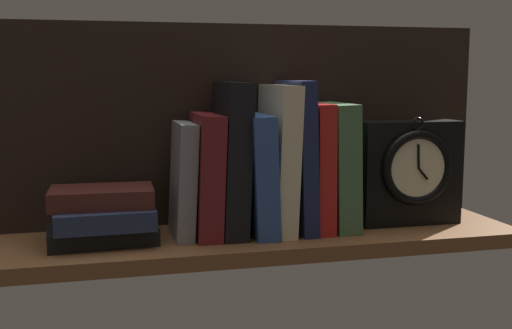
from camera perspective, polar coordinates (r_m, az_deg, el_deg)
ground_plane at (r=111.27cm, az=0.50°, el=-6.73°), size 89.99×22.57×2.50cm
back_panel at (r=118.34cm, az=-0.81°, el=3.63°), size 89.99×1.20×36.04cm
book_gray_chess at (r=108.06cm, az=-6.48°, el=-1.36°), size 3.94×12.17×19.23cm
book_maroon_dawkins at (r=108.52cm, az=-4.51°, el=-0.92°), size 4.86×14.86×20.65cm
book_black_skeptic at (r=108.96cm, az=-2.27°, el=0.53°), size 5.18×15.11×25.91cm
book_blue_modern at (r=110.31cm, az=-0.07°, el=-0.80°), size 4.72×16.93×20.45cm
book_cream_twain at (r=111.00cm, az=1.93°, el=0.54°), size 4.45×15.95×25.39cm
book_navy_bierce at (r=111.96cm, az=3.61°, el=0.77°), size 3.59×15.64×26.05cm
book_red_requiem at (r=113.23cm, az=5.14°, el=-0.15°), size 3.30×14.77×22.12cm
book_green_romantic at (r=114.59cm, az=6.99°, el=-0.10°), size 4.85×14.94×22.13cm
framed_clock at (r=119.48cm, az=13.44°, el=-0.63°), size 18.73×7.26×19.65cm
book_stack_side at (r=106.69cm, az=-13.42°, el=-4.44°), size 17.79×13.39×8.98cm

